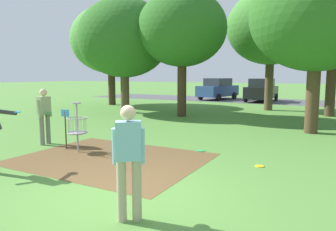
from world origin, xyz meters
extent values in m
plane|color=#518438|center=(0.00, 0.00, 0.00)|extent=(160.00, 160.00, 0.00)
cube|color=brown|center=(-1.69, 1.83, 0.00)|extent=(4.60, 3.61, 0.01)
cylinder|color=#9E9EA3|center=(-2.95, 1.97, 0.68)|extent=(0.05, 0.05, 1.35)
cylinder|color=#9E9EA3|center=(-2.95, 1.97, 1.37)|extent=(0.24, 0.24, 0.04)
torus|color=#9E9EA3|center=(-2.95, 1.97, 0.95)|extent=(0.58, 0.58, 0.02)
torus|color=#9E9EA3|center=(-2.95, 1.97, 0.55)|extent=(0.55, 0.55, 0.03)
cylinder|color=#9E9EA3|center=(-2.95, 1.97, 0.53)|extent=(0.48, 0.48, 0.02)
cylinder|color=gray|center=(-2.72, 1.97, 0.75)|extent=(0.01, 0.01, 0.40)
cylinder|color=gray|center=(-2.76, 2.11, 0.75)|extent=(0.01, 0.01, 0.40)
cylinder|color=gray|center=(-2.88, 2.20, 0.75)|extent=(0.01, 0.01, 0.40)
cylinder|color=gray|center=(-3.03, 2.20, 0.75)|extent=(0.01, 0.01, 0.40)
cylinder|color=gray|center=(-3.15, 2.11, 0.75)|extent=(0.01, 0.01, 0.40)
cylinder|color=gray|center=(-3.19, 1.97, 0.75)|extent=(0.01, 0.01, 0.40)
cylinder|color=gray|center=(-3.15, 1.83, 0.75)|extent=(0.01, 0.01, 0.40)
cylinder|color=gray|center=(-3.03, 1.75, 0.75)|extent=(0.01, 0.01, 0.40)
cylinder|color=gray|center=(-2.88, 1.75, 0.75)|extent=(0.01, 0.01, 0.40)
cylinder|color=gray|center=(-2.76, 1.83, 0.75)|extent=(0.01, 0.01, 0.40)
cylinder|color=#4C3823|center=(-3.50, 2.07, 0.55)|extent=(0.04, 0.04, 1.10)
cube|color=#3384C6|center=(-3.50, 2.07, 1.05)|extent=(0.28, 0.03, 0.20)
cylinder|color=#2D2D33|center=(-3.10, -0.04, 1.32)|extent=(0.14, 0.59, 0.21)
cylinder|color=#1E93DB|center=(-3.12, 0.24, 1.29)|extent=(0.22, 0.22, 0.02)
cylinder|color=tan|center=(0.66, -0.85, 0.46)|extent=(0.14, 0.14, 0.92)
cylinder|color=tan|center=(0.84, -0.73, 0.46)|extent=(0.14, 0.14, 0.92)
cube|color=#84B7D1|center=(0.75, -0.79, 1.20)|extent=(0.42, 0.39, 0.56)
sphere|color=beige|center=(0.75, -0.79, 1.60)|extent=(0.22, 0.22, 0.22)
cylinder|color=#84B7D1|center=(0.59, -0.88, 1.12)|extent=(0.17, 0.19, 0.55)
cylinder|color=#84B7D1|center=(0.90, -0.67, 1.12)|extent=(0.17, 0.19, 0.55)
cylinder|color=red|center=(0.65, -0.64, 0.97)|extent=(0.22, 0.22, 0.02)
cylinder|color=slate|center=(-4.55, 2.35, 0.46)|extent=(0.14, 0.14, 0.92)
cylinder|color=slate|center=(-4.56, 2.13, 0.46)|extent=(0.14, 0.14, 0.92)
cube|color=#93A875|center=(-4.56, 2.24, 1.20)|extent=(0.24, 0.37, 0.56)
sphere|color=beige|center=(-4.56, 2.24, 1.60)|extent=(0.22, 0.22, 0.22)
cylinder|color=#93A875|center=(-4.52, 2.42, 1.12)|extent=(0.17, 0.10, 0.55)
cylinder|color=#93A875|center=(-4.55, 2.05, 1.12)|extent=(0.17, 0.10, 0.55)
cylinder|color=green|center=(-4.38, 2.23, 0.97)|extent=(0.22, 0.22, 0.02)
cylinder|color=green|center=(0.00, 3.70, 0.01)|extent=(0.25, 0.25, 0.02)
cylinder|color=red|center=(-3.71, 4.64, 0.01)|extent=(0.22, 0.22, 0.02)
cylinder|color=gold|center=(1.81, 2.94, 0.01)|extent=(0.21, 0.21, 0.02)
cylinder|color=#4C3823|center=(2.48, 8.26, 1.24)|extent=(0.47, 0.47, 2.48)
ellipsoid|color=#2D6623|center=(2.48, 8.26, 4.25)|extent=(4.72, 4.72, 4.02)
cylinder|color=#422D1E|center=(-11.02, 13.67, 1.25)|extent=(0.50, 0.50, 2.50)
ellipsoid|color=#4C8E3D|center=(-11.02, 13.67, 4.59)|extent=(5.56, 5.56, 4.72)
cylinder|color=#4C3823|center=(2.91, 13.92, 1.54)|extent=(0.48, 0.48, 3.07)
ellipsoid|color=#428433|center=(2.91, 13.92, 4.96)|extent=(5.03, 5.03, 4.28)
cylinder|color=#422D1E|center=(-3.79, 10.26, 1.38)|extent=(0.46, 0.46, 2.75)
ellipsoid|color=#2D6623|center=(-3.79, 10.26, 4.43)|extent=(4.47, 4.47, 3.80)
cylinder|color=brown|center=(-7.36, 10.24, 1.12)|extent=(0.48, 0.48, 2.24)
ellipsoid|color=#2D6623|center=(-7.36, 10.24, 4.15)|extent=(5.11, 5.11, 4.35)
cylinder|color=brown|center=(-0.45, 15.38, 1.49)|extent=(0.49, 0.49, 2.99)
ellipsoid|color=#428433|center=(-0.45, 15.38, 4.94)|extent=(5.21, 5.21, 4.43)
cube|color=#4C4C51|center=(0.00, 22.23, 0.00)|extent=(36.00, 6.00, 0.01)
cube|color=#2D4784|center=(-6.02, 21.95, 0.75)|extent=(2.64, 4.48, 0.90)
cube|color=#2D333D|center=(-6.02, 21.95, 1.52)|extent=(2.01, 2.47, 0.64)
cylinder|color=black|center=(-6.63, 23.41, 0.30)|extent=(0.30, 0.62, 0.60)
cylinder|color=black|center=(-4.87, 23.03, 0.30)|extent=(0.30, 0.62, 0.60)
cylinder|color=black|center=(-7.18, 20.86, 0.30)|extent=(0.30, 0.62, 0.60)
cylinder|color=black|center=(-5.42, 20.48, 0.30)|extent=(0.30, 0.62, 0.60)
cube|color=black|center=(-2.20, 21.56, 0.75)|extent=(1.89, 4.24, 0.90)
cube|color=#2D333D|center=(-2.20, 21.56, 1.52)|extent=(1.63, 2.22, 0.64)
cylinder|color=black|center=(-3.07, 22.88, 0.30)|extent=(0.19, 0.60, 0.60)
cylinder|color=black|center=(-1.27, 22.84, 0.30)|extent=(0.19, 0.60, 0.60)
cylinder|color=black|center=(-3.13, 20.27, 0.30)|extent=(0.19, 0.60, 0.60)
cylinder|color=black|center=(-1.33, 20.24, 0.30)|extent=(0.19, 0.60, 0.60)
camera|label=1|loc=(3.37, -4.44, 2.13)|focal=34.04mm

